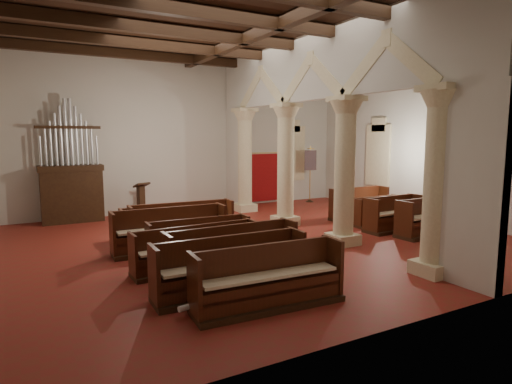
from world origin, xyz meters
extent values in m
plane|color=maroon|center=(0.00, 0.00, 0.00)|extent=(14.00, 14.00, 0.00)
plane|color=black|center=(0.00, 0.00, 6.00)|extent=(14.00, 14.00, 0.00)
cube|color=beige|center=(0.00, 6.00, 3.00)|extent=(14.00, 0.02, 6.00)
cube|color=beige|center=(0.00, -6.00, 3.00)|extent=(14.00, 0.02, 6.00)
cube|color=beige|center=(7.00, 0.00, 3.00)|extent=(0.02, 12.00, 6.00)
cube|color=beige|center=(1.80, -4.50, 0.15)|extent=(0.75, 0.75, 0.30)
cylinder|color=beige|center=(1.80, -4.50, 1.95)|extent=(0.56, 0.56, 3.30)
cube|color=beige|center=(1.80, -1.50, 0.15)|extent=(0.75, 0.75, 0.30)
cylinder|color=beige|center=(1.80, -1.50, 1.95)|extent=(0.56, 0.56, 3.30)
cube|color=beige|center=(1.80, 1.50, 0.15)|extent=(0.75, 0.75, 0.30)
cylinder|color=beige|center=(1.80, 1.50, 1.95)|extent=(0.56, 0.56, 3.30)
cube|color=beige|center=(1.80, 4.50, 0.15)|extent=(0.75, 0.75, 0.30)
cylinder|color=beige|center=(1.80, 4.50, 1.95)|extent=(0.56, 0.56, 3.30)
cube|color=beige|center=(1.80, 0.00, 5.04)|extent=(0.25, 11.90, 1.93)
cube|color=#377D61|center=(6.98, -1.50, 2.20)|extent=(0.03, 1.00, 2.20)
cube|color=#377D61|center=(6.98, 2.50, 2.20)|extent=(0.03, 1.00, 2.20)
cube|color=#377D61|center=(5.00, 5.98, 2.20)|extent=(1.00, 0.03, 2.20)
cube|color=#322010|center=(-4.50, 5.50, 0.90)|extent=(2.00, 0.80, 1.80)
cube|color=#322010|center=(-4.50, 5.50, 1.90)|extent=(2.10, 0.85, 0.20)
cube|color=#341C10|center=(-2.12, 5.45, 0.05)|extent=(0.58, 0.58, 0.10)
cube|color=#341C10|center=(-2.12, 5.45, 0.57)|extent=(0.28, 0.28, 1.14)
cube|color=#341C10|center=(-2.12, 5.37, 1.19)|extent=(0.61, 0.54, 0.20)
cube|color=#A01116|center=(3.50, 5.92, 1.15)|extent=(1.60, 0.06, 2.10)
cylinder|color=gold|center=(3.50, 5.90, 2.25)|extent=(1.80, 0.04, 0.04)
cone|color=#322010|center=(5.48, 5.20, 0.06)|extent=(0.38, 0.38, 0.13)
cylinder|color=gold|center=(5.48, 5.20, 1.27)|extent=(0.04, 0.04, 2.53)
cylinder|color=gold|center=(5.48, 5.20, 2.43)|extent=(0.17, 0.73, 0.03)
cube|color=navy|center=(5.48, 5.18, 1.90)|extent=(0.57, 0.13, 0.90)
cube|color=#162D9B|center=(-0.98, -3.66, 0.27)|extent=(0.41, 0.36, 0.34)
cube|color=navy|center=(-0.79, -2.33, 0.26)|extent=(0.40, 0.36, 0.32)
cube|color=navy|center=(-0.14, -1.00, 0.26)|extent=(0.39, 0.35, 0.33)
cylinder|color=white|center=(-3.30, -3.93, 0.16)|extent=(1.03, 0.29, 0.10)
cylinder|color=white|center=(-2.38, -3.16, 0.16)|extent=(1.06, 0.26, 0.11)
cube|color=#322010|center=(-2.25, -4.33, 0.05)|extent=(2.82, 0.89, 0.11)
cube|color=#521811|center=(-2.25, -4.38, 0.34)|extent=(2.66, 0.57, 0.48)
cube|color=#521811|center=(-2.25, -4.14, 0.61)|extent=(2.64, 0.22, 1.00)
cube|color=#521811|center=(-3.61, -4.31, 0.61)|extent=(0.11, 0.64, 1.00)
cube|color=#521811|center=(-0.89, -4.31, 0.61)|extent=(0.11, 0.64, 1.00)
cube|color=#FBE6B9|center=(-2.25, -4.38, 0.61)|extent=(2.55, 0.52, 0.05)
cube|color=#322010|center=(-2.55, -3.42, 0.05)|extent=(3.05, 0.80, 0.11)
cube|color=#43100E|center=(-2.55, -3.47, 0.34)|extent=(2.89, 0.48, 0.48)
cube|color=#43100E|center=(-2.55, -3.23, 0.61)|extent=(2.89, 0.13, 1.00)
cube|color=#43100E|center=(-4.03, -3.40, 0.61)|extent=(0.09, 0.63, 1.00)
cube|color=#43100E|center=(-1.07, -3.40, 0.61)|extent=(0.09, 0.63, 1.00)
cube|color=#FBE6B9|center=(-2.55, -3.47, 0.61)|extent=(2.78, 0.43, 0.05)
cube|color=#322010|center=(-2.07, -2.48, 0.05)|extent=(3.01, 0.81, 0.10)
cube|color=#4B1D10|center=(-2.07, -2.53, 0.34)|extent=(2.85, 0.49, 0.47)
cube|color=#4B1D10|center=(-2.07, -2.29, 0.60)|extent=(2.85, 0.15, 0.99)
cube|color=#4B1D10|center=(-3.53, -2.46, 0.60)|extent=(0.09, 0.63, 0.99)
cube|color=#4B1D10|center=(-0.61, -2.46, 0.60)|extent=(0.09, 0.63, 0.99)
cube|color=#FBE6B9|center=(-2.07, -2.53, 0.60)|extent=(2.74, 0.45, 0.05)
cube|color=#322010|center=(-2.58, -1.66, 0.05)|extent=(2.99, 0.79, 0.09)
cube|color=#46160F|center=(-2.58, -1.71, 0.31)|extent=(2.83, 0.50, 0.43)
cube|color=#46160F|center=(-2.58, -1.49, 0.54)|extent=(2.82, 0.19, 0.90)
cube|color=#46160F|center=(-4.03, -1.64, 0.54)|extent=(0.09, 0.57, 0.90)
cube|color=#46160F|center=(-1.13, -1.64, 0.54)|extent=(0.09, 0.57, 0.90)
cube|color=#FBE6B9|center=(-2.58, -1.71, 0.54)|extent=(2.72, 0.46, 0.05)
cube|color=#322010|center=(-2.22, -0.87, 0.05)|extent=(2.57, 0.75, 0.09)
cube|color=#47240F|center=(-2.22, -0.92, 0.31)|extent=(2.41, 0.46, 0.42)
cube|color=#47240F|center=(-2.22, -0.70, 0.54)|extent=(2.40, 0.15, 0.89)
cube|color=#47240F|center=(-3.46, -0.85, 0.54)|extent=(0.09, 0.57, 0.89)
cube|color=#47240F|center=(-0.98, -0.85, 0.54)|extent=(0.09, 0.57, 0.89)
cube|color=#FBE6B9|center=(-2.22, -0.92, 0.54)|extent=(2.31, 0.42, 0.05)
cube|color=#322010|center=(-2.65, 0.14, 0.05)|extent=(2.99, 0.83, 0.11)
cube|color=#4F2410|center=(-2.65, 0.08, 0.35)|extent=(2.83, 0.50, 0.49)
cube|color=#4F2410|center=(-2.65, 0.33, 0.62)|extent=(2.82, 0.14, 1.03)
cube|color=#4F2410|center=(-4.10, 0.16, 0.62)|extent=(0.09, 0.65, 1.03)
cube|color=#4F2410|center=(-1.20, 0.16, 0.62)|extent=(0.09, 0.65, 1.03)
cube|color=#FBE6B9|center=(-2.65, 0.08, 0.62)|extent=(2.72, 0.46, 0.05)
cube|color=#322010|center=(-1.99, 1.08, 0.05)|extent=(3.02, 0.89, 0.10)
cube|color=#4A1C0F|center=(-1.99, 1.03, 0.34)|extent=(2.85, 0.57, 0.47)
cube|color=#4A1C0F|center=(-1.99, 1.27, 0.60)|extent=(2.84, 0.22, 0.99)
cube|color=#4A1C0F|center=(-3.45, 1.10, 0.60)|extent=(0.11, 0.63, 0.99)
cube|color=#4A1C0F|center=(-0.53, 1.10, 0.60)|extent=(0.11, 0.63, 0.99)
cube|color=#FBE6B9|center=(-1.99, 1.03, 0.60)|extent=(2.74, 0.52, 0.05)
cube|color=#322010|center=(-2.22, 1.64, 0.05)|extent=(2.84, 0.76, 0.09)
cube|color=#43110E|center=(-2.22, 1.59, 0.29)|extent=(2.68, 0.48, 0.41)
cube|color=#43110E|center=(-2.22, 1.80, 0.52)|extent=(2.67, 0.18, 0.86)
cube|color=#43110E|center=(-3.59, 1.66, 0.52)|extent=(0.09, 0.54, 0.86)
cube|color=#43110E|center=(-0.84, 1.66, 0.52)|extent=(0.09, 0.54, 0.86)
cube|color=#FBE6B9|center=(-2.22, 1.59, 0.52)|extent=(2.57, 0.44, 0.05)
cube|color=#322010|center=(4.69, -1.91, 0.05)|extent=(2.14, 0.86, 0.11)
cube|color=#4C2010|center=(4.69, -1.97, 0.35)|extent=(1.97, 0.53, 0.49)
cube|color=#4C2010|center=(4.69, -1.72, 0.62)|extent=(1.95, 0.17, 1.03)
cube|color=#4C2010|center=(3.68, -1.89, 0.62)|extent=(0.11, 0.65, 1.03)
cube|color=#4C2010|center=(5.71, -1.89, 0.62)|extent=(0.11, 0.65, 1.03)
cube|color=#FBE6B9|center=(4.69, -1.97, 0.62)|extent=(1.89, 0.48, 0.05)
cube|color=#322010|center=(4.36, -0.94, 0.05)|extent=(2.13, 0.82, 0.11)
cube|color=#531411|center=(4.36, -1.00, 0.34)|extent=(1.97, 0.50, 0.47)
cube|color=#531411|center=(4.36, -0.76, 0.61)|extent=(1.96, 0.15, 1.00)
cube|color=#531411|center=(3.34, -0.92, 0.61)|extent=(0.10, 0.63, 1.00)
cube|color=#531411|center=(5.38, -0.92, 0.61)|extent=(0.10, 0.63, 1.00)
cube|color=#FBE6B9|center=(4.36, -1.00, 0.61)|extent=(1.89, 0.45, 0.05)
cube|color=#322010|center=(4.52, -0.05, 0.05)|extent=(1.93, 0.67, 0.09)
cube|color=#4C2610|center=(4.52, -0.10, 0.30)|extent=(1.78, 0.39, 0.41)
cube|color=#4C2610|center=(4.52, 0.11, 0.53)|extent=(1.78, 0.09, 0.88)
cube|color=#4C2610|center=(3.59, -0.03, 0.53)|extent=(0.07, 0.55, 0.88)
cube|color=#4C2610|center=(5.45, -0.03, 0.53)|extent=(0.07, 0.55, 0.88)
cube|color=#FBE6B9|center=(4.52, -0.10, 0.53)|extent=(1.71, 0.35, 0.05)
cube|color=#322010|center=(4.66, 0.99, 0.05)|extent=(2.25, 0.79, 0.11)
cube|color=#4E1C10|center=(4.66, 0.94, 0.36)|extent=(2.10, 0.46, 0.49)
cube|color=#4E1C10|center=(4.66, 1.19, 0.63)|extent=(2.10, 0.10, 1.04)
cube|color=#4E1C10|center=(3.57, 1.02, 0.63)|extent=(0.08, 0.66, 1.04)
cube|color=#4E1C10|center=(5.74, 1.02, 0.63)|extent=(0.08, 0.66, 1.04)
cube|color=#FBE6B9|center=(4.66, 0.94, 0.63)|extent=(2.02, 0.42, 0.05)
camera|label=1|loc=(-5.92, -10.60, 3.04)|focal=30.00mm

